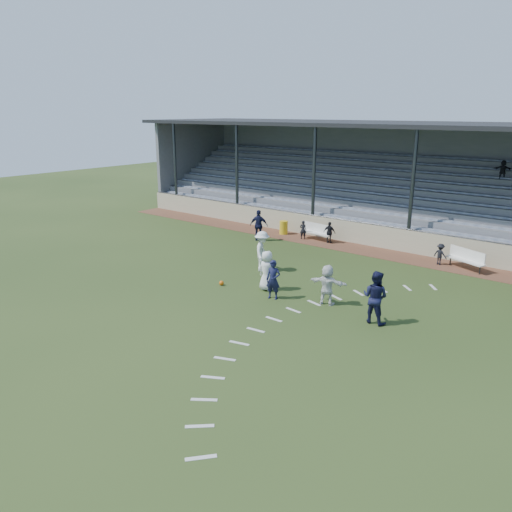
{
  "coord_description": "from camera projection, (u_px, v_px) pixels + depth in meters",
  "views": [
    {
      "loc": [
        12.83,
        -13.41,
        7.3
      ],
      "look_at": [
        0.0,
        2.5,
        1.3
      ],
      "focal_mm": 35.0,
      "sensor_mm": 36.0,
      "label": 1
    }
  ],
  "objects": [
    {
      "name": "player_white_lead",
      "position": [
        267.0,
        271.0,
        20.81
      ],
      "size": [
        0.84,
        0.56,
        1.7
      ],
      "primitive_type": "imported",
      "rotation": [
        0.0,
        0.0,
        3.17
      ],
      "color": "silver",
      "rests_on": "ground"
    },
    {
      "name": "grandstand",
      "position": [
        393.0,
        194.0,
        31.33
      ],
      "size": [
        34.6,
        9.0,
        6.61
      ],
      "color": "slate",
      "rests_on": "ground"
    },
    {
      "name": "cinder_track",
      "position": [
        346.0,
        247.0,
        27.64
      ],
      "size": [
        34.0,
        2.0,
        0.02
      ],
      "primitive_type": "cube",
      "color": "brown",
      "rests_on": "ground"
    },
    {
      "name": "football",
      "position": [
        222.0,
        283.0,
        21.57
      ],
      "size": [
        0.2,
        0.2,
        0.2
      ],
      "primitive_type": "sphere",
      "color": "#D35B0C",
      "rests_on": "ground"
    },
    {
      "name": "retaining_wall",
      "position": [
        356.0,
        233.0,
        28.26
      ],
      "size": [
        34.0,
        0.18,
        1.2
      ],
      "primitive_type": "cube",
      "color": "#BBB08F",
      "rests_on": "ground"
    },
    {
      "name": "player_white_back",
      "position": [
        327.0,
        285.0,
        19.29
      ],
      "size": [
        1.55,
        0.76,
        1.6
      ],
      "primitive_type": "imported",
      "rotation": [
        0.0,
        0.0,
        3.34
      ],
      "color": "silver",
      "rests_on": "ground"
    },
    {
      "name": "player_navy_lead",
      "position": [
        273.0,
        280.0,
        19.86
      ],
      "size": [
        0.67,
        0.54,
        1.6
      ],
      "primitive_type": "imported",
      "rotation": [
        0.0,
        0.0,
        0.3
      ],
      "color": "#131636",
      "rests_on": "ground"
    },
    {
      "name": "bench_left",
      "position": [
        317.0,
        230.0,
        28.92
      ],
      "size": [
        2.03,
        0.68,
        0.95
      ],
      "rotation": [
        0.0,
        0.0,
        -0.12
      ],
      "color": "white",
      "rests_on": "cinder_track"
    },
    {
      "name": "ground",
      "position": [
        217.0,
        301.0,
        19.8
      ],
      "size": [
        90.0,
        90.0,
        0.0
      ],
      "primitive_type": "plane",
      "color": "#2A3B18",
      "rests_on": "ground"
    },
    {
      "name": "player_navy_wing",
      "position": [
        259.0,
        225.0,
        28.74
      ],
      "size": [
        1.14,
        0.83,
        1.8
      ],
      "primitive_type": "imported",
      "rotation": [
        0.0,
        0.0,
        3.56
      ],
      "color": "#131636",
      "rests_on": "ground"
    },
    {
      "name": "sub_right",
      "position": [
        440.0,
        254.0,
        24.28
      ],
      "size": [
        0.75,
        0.53,
        1.05
      ],
      "primitive_type": "imported",
      "rotation": [
        0.0,
        0.0,
        2.92
      ],
      "color": "black",
      "rests_on": "cinder_track"
    },
    {
      "name": "sub_left_far",
      "position": [
        330.0,
        232.0,
        28.22
      ],
      "size": [
        0.75,
        0.39,
        1.22
      ],
      "primitive_type": "imported",
      "rotation": [
        0.0,
        0.0,
        3.28
      ],
      "color": "black",
      "rests_on": "cinder_track"
    },
    {
      "name": "sub_left_near",
      "position": [
        303.0,
        230.0,
        29.11
      ],
      "size": [
        0.47,
        0.38,
        1.1
      ],
      "primitive_type": "imported",
      "rotation": [
        0.0,
        0.0,
        3.49
      ],
      "color": "black",
      "rests_on": "cinder_track"
    },
    {
      "name": "trash_bin",
      "position": [
        284.0,
        228.0,
        30.34
      ],
      "size": [
        0.5,
        0.5,
        0.8
      ],
      "primitive_type": "cylinder",
      "color": "gold",
      "rests_on": "cinder_track"
    },
    {
      "name": "player_navy_mid",
      "position": [
        375.0,
        297.0,
        17.56
      ],
      "size": [
        0.94,
        0.74,
        1.92
      ],
      "primitive_type": "imported",
      "rotation": [
        0.0,
        0.0,
        3.13
      ],
      "color": "#131636",
      "rests_on": "ground"
    },
    {
      "name": "penalty_arc",
      "position": [
        303.0,
        328.0,
        17.32
      ],
      "size": [
        3.89,
        14.63,
        0.01
      ],
      "color": "silver",
      "rests_on": "ground"
    },
    {
      "name": "bench_right",
      "position": [
        466.0,
        257.0,
        23.63
      ],
      "size": [
        1.99,
        1.23,
        0.95
      ],
      "rotation": [
        0.0,
        0.0,
        -0.41
      ],
      "color": "white",
      "rests_on": "cinder_track"
    },
    {
      "name": "player_white_wing",
      "position": [
        262.0,
        251.0,
        23.3
      ],
      "size": [
        1.21,
        1.42,
        1.9
      ],
      "primitive_type": "imported",
      "rotation": [
        0.0,
        0.0,
        2.08
      ],
      "color": "silver",
      "rests_on": "ground"
    }
  ]
}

